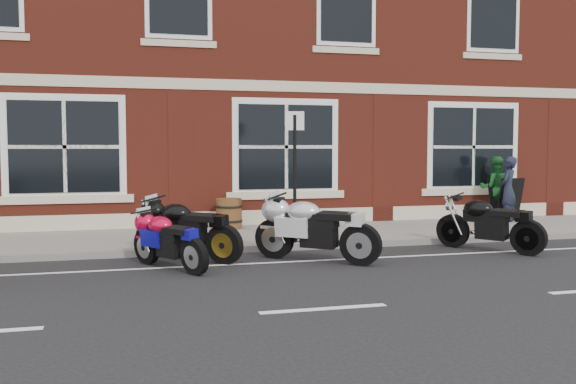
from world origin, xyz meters
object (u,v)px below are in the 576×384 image
moto_sport_silver (314,227)px  a_board_sign (505,199)px  pedestrian_left (508,190)px  moto_sport_red (169,239)px  moto_sport_black (186,228)px  pedestrian_right (495,188)px  parking_sign (295,167)px  moto_naked_black (488,222)px  barrel_planter (229,214)px

moto_sport_silver → a_board_sign: 7.10m
pedestrian_left → moto_sport_red: bearing=-18.8°
moto_sport_black → pedestrian_right: bearing=-25.4°
moto_sport_red → a_board_sign: (8.58, 3.66, 0.18)m
moto_sport_red → moto_sport_black: bearing=34.2°
parking_sign → pedestrian_left: bearing=34.1°
moto_naked_black → parking_sign: (-3.46, 1.18, 1.02)m
moto_sport_black → moto_sport_red: bearing=-162.4°
moto_sport_silver → pedestrian_left: 6.81m
pedestrian_right → barrel_planter: pedestrian_right is taller
moto_sport_silver → parking_sign: (0.04, 1.41, 0.98)m
a_board_sign → parking_sign: bearing=-163.3°
pedestrian_right → a_board_sign: size_ratio=1.46×
moto_sport_black → pedestrian_left: size_ratio=1.06×
moto_sport_red → barrel_planter: (1.64, 3.93, -0.03)m
pedestrian_left → pedestrian_right: (0.08, 0.69, -0.01)m
moto_naked_black → moto_sport_black: bearing=141.8°
pedestrian_right → parking_sign: (-6.01, -2.55, 0.66)m
pedestrian_left → pedestrian_right: pedestrian_left is taller
moto_sport_silver → moto_sport_black: bearing=113.2°
pedestrian_left → barrel_planter: size_ratio=2.37×
moto_sport_red → pedestrian_left: (8.43, 3.33, 0.44)m
a_board_sign → moto_sport_silver: bearing=-152.7°
moto_sport_black → pedestrian_left: pedestrian_left is taller
moto_sport_red → moto_sport_silver: 2.47m
pedestrian_left → barrel_planter: pedestrian_left is taller
moto_sport_red → parking_sign: 3.10m
pedestrian_left → parking_sign: parking_sign is taller
moto_sport_red → pedestrian_left: bearing=-9.1°
a_board_sign → pedestrian_right: bearing=97.5°
moto_sport_red → pedestrian_left: 9.07m
moto_sport_black → moto_sport_silver: 2.22m
moto_sport_red → pedestrian_right: 9.42m
moto_sport_silver → moto_naked_black: (3.50, 0.22, -0.04)m
barrel_planter → parking_sign: parking_sign is taller
moto_sport_black → moto_naked_black: 5.63m
moto_naked_black → parking_sign: size_ratio=0.74×
moto_sport_red → pedestrian_right: pedestrian_right is taller
moto_sport_red → a_board_sign: size_ratio=1.54×
moto_naked_black → barrel_planter: (-4.33, 3.65, -0.09)m
moto_sport_red → moto_sport_black: (0.35, 0.75, 0.08)m
pedestrian_left → barrel_planter: bearing=-45.4°
moto_sport_red → pedestrian_right: (8.51, 4.02, 0.43)m
moto_sport_silver → barrel_planter: moto_sport_silver is taller
barrel_planter → parking_sign: size_ratio=0.27×
moto_sport_silver → moto_naked_black: moto_sport_silver is taller
barrel_planter → a_board_sign: bearing=-2.2°
moto_sport_black → barrel_planter: bearing=20.8°
moto_sport_silver → parking_sign: bearing=39.8°
pedestrian_right → moto_naked_black: bearing=72.9°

